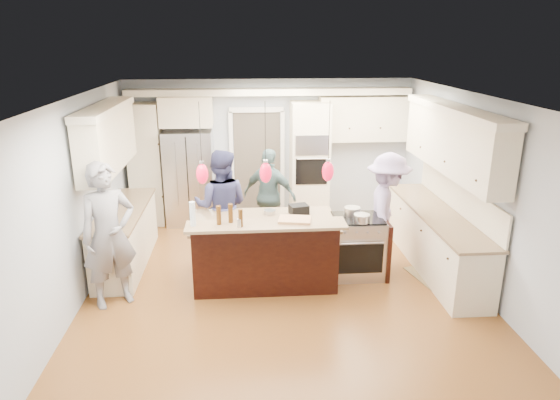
# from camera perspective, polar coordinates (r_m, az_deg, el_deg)

# --- Properties ---
(ground_plane) EXTENTS (6.00, 6.00, 0.00)m
(ground_plane) POSITION_cam_1_polar(r_m,az_deg,el_deg) (7.49, 0.21, -9.24)
(ground_plane) COLOR brown
(ground_plane) RESTS_ON ground
(room_shell) EXTENTS (5.54, 6.04, 2.72)m
(room_shell) POSITION_cam_1_polar(r_m,az_deg,el_deg) (6.85, 0.23, 4.42)
(room_shell) COLOR #B2BCC6
(room_shell) RESTS_ON ground
(refrigerator) EXTENTS (0.90, 0.70, 1.80)m
(refrigerator) POSITION_cam_1_polar(r_m,az_deg,el_deg) (9.67, -10.28, 2.55)
(refrigerator) COLOR #B7B7BC
(refrigerator) RESTS_ON ground
(oven_column) EXTENTS (0.72, 0.69, 2.30)m
(oven_column) POSITION_cam_1_polar(r_m,az_deg,el_deg) (9.66, 3.38, 4.35)
(oven_column) COLOR beige
(oven_column) RESTS_ON ground
(back_upper_cabinets) EXTENTS (5.30, 0.61, 2.54)m
(back_upper_cabinets) POSITION_cam_1_polar(r_m,az_deg,el_deg) (9.56, -5.63, 7.32)
(back_upper_cabinets) COLOR beige
(back_upper_cabinets) RESTS_ON ground
(right_counter_run) EXTENTS (0.64, 3.10, 2.51)m
(right_counter_run) POSITION_cam_1_polar(r_m,az_deg,el_deg) (7.91, 17.97, -0.34)
(right_counter_run) COLOR beige
(right_counter_run) RESTS_ON ground
(left_cabinets) EXTENTS (0.64, 2.30, 2.51)m
(left_cabinets) POSITION_cam_1_polar(r_m,az_deg,el_deg) (8.03, -17.93, -0.07)
(left_cabinets) COLOR beige
(left_cabinets) RESTS_ON ground
(kitchen_island) EXTENTS (2.10, 1.46, 1.12)m
(kitchen_island) POSITION_cam_1_polar(r_m,az_deg,el_deg) (7.33, -1.77, -5.67)
(kitchen_island) COLOR black
(kitchen_island) RESTS_ON ground
(island_range) EXTENTS (0.82, 0.71, 0.92)m
(island_range) POSITION_cam_1_polar(r_m,az_deg,el_deg) (7.60, 8.92, -5.24)
(island_range) COLOR #B7B7BC
(island_range) RESTS_ON ground
(pendant_lights) EXTENTS (1.75, 0.15, 1.03)m
(pendant_lights) POSITION_cam_1_polar(r_m,az_deg,el_deg) (6.34, -1.65, 3.18)
(pendant_lights) COLOR black
(pendant_lights) RESTS_ON ground
(person_bar_end) EXTENTS (0.86, 0.77, 1.96)m
(person_bar_end) POSITION_cam_1_polar(r_m,az_deg,el_deg) (6.88, -18.97, -3.85)
(person_bar_end) COLOR slate
(person_bar_end) RESTS_ON ground
(person_far_left) EXTENTS (0.98, 0.82, 1.81)m
(person_far_left) POSITION_cam_1_polar(r_m,az_deg,el_deg) (7.90, -6.73, -0.72)
(person_far_left) COLOR navy
(person_far_left) RESTS_ON ground
(person_far_right) EXTENTS (1.04, 0.80, 1.65)m
(person_far_right) POSITION_cam_1_polar(r_m,az_deg,el_deg) (8.65, -1.18, 0.49)
(person_far_right) COLOR #496767
(person_far_right) RESTS_ON ground
(person_range_side) EXTENTS (0.95, 1.30, 1.80)m
(person_range_side) POSITION_cam_1_polar(r_m,az_deg,el_deg) (7.86, 12.13, -1.18)
(person_range_side) COLOR #A28FC0
(person_range_side) RESTS_ON ground
(floor_rug) EXTENTS (0.95, 1.20, 0.01)m
(floor_rug) POSITION_cam_1_polar(r_m,az_deg,el_deg) (7.89, 18.16, -8.64)
(floor_rug) COLOR #917B4F
(floor_rug) RESTS_ON ground
(water_bottle) EXTENTS (0.09, 0.09, 0.32)m
(water_bottle) POSITION_cam_1_polar(r_m,az_deg,el_deg) (6.49, -9.96, -1.58)
(water_bottle) COLOR silver
(water_bottle) RESTS_ON kitchen_island
(beer_bottle_a) EXTENTS (0.06, 0.06, 0.25)m
(beer_bottle_a) POSITION_cam_1_polar(r_m,az_deg,el_deg) (6.50, -7.02, -1.74)
(beer_bottle_a) COLOR #44280C
(beer_bottle_a) RESTS_ON kitchen_island
(beer_bottle_b) EXTENTS (0.07, 0.07, 0.23)m
(beer_bottle_b) POSITION_cam_1_polar(r_m,az_deg,el_deg) (6.40, -4.53, -2.07)
(beer_bottle_b) COLOR #44280C
(beer_bottle_b) RESTS_ON kitchen_island
(beer_bottle_c) EXTENTS (0.07, 0.07, 0.25)m
(beer_bottle_c) POSITION_cam_1_polar(r_m,az_deg,el_deg) (6.55, -5.67, -1.52)
(beer_bottle_c) COLOR #44280C
(beer_bottle_c) RESTS_ON kitchen_island
(drink_can) EXTENTS (0.07, 0.07, 0.11)m
(drink_can) POSITION_cam_1_polar(r_m,az_deg,el_deg) (6.41, -4.69, -2.64)
(drink_can) COLOR #B7B7BC
(drink_can) RESTS_ON kitchen_island
(cutting_board) EXTENTS (0.47, 0.37, 0.03)m
(cutting_board) POSITION_cam_1_polar(r_m,az_deg,el_deg) (6.62, 1.71, -2.26)
(cutting_board) COLOR tan
(cutting_board) RESTS_ON kitchen_island
(pot_large) EXTENTS (0.24, 0.24, 0.14)m
(pot_large) POSITION_cam_1_polar(r_m,az_deg,el_deg) (7.43, 8.26, -1.34)
(pot_large) COLOR #B7B7BC
(pot_large) RESTS_ON island_range
(pot_small) EXTENTS (0.23, 0.23, 0.11)m
(pot_small) POSITION_cam_1_polar(r_m,az_deg,el_deg) (7.22, 9.33, -2.06)
(pot_small) COLOR #B7B7BC
(pot_small) RESTS_ON island_range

